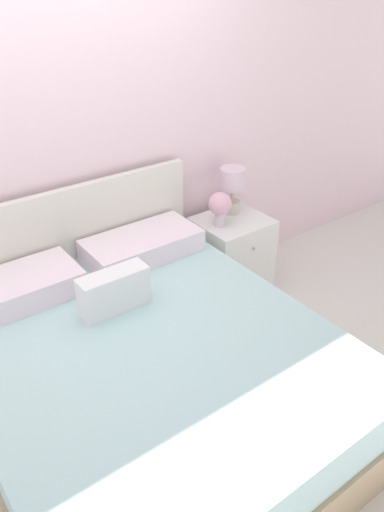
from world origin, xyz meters
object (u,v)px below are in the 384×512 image
nightstand (231,255)px  bed (145,374)px  flower_vase (220,206)px  table_lamp (232,184)px

nightstand → bed: bearing=-149.9°
nightstand → flower_vase: size_ratio=2.41×
table_lamp → flower_vase: (-0.20, -0.11, -0.07)m
flower_vase → nightstand: bearing=6.7°
nightstand → flower_vase: flower_vase is taller
nightstand → flower_vase: 0.46m
bed → nightstand: (1.15, 0.67, -0.01)m
nightstand → flower_vase: bearing=-173.3°
nightstand → table_lamp: table_lamp is taller
table_lamp → flower_vase: size_ratio=1.38×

